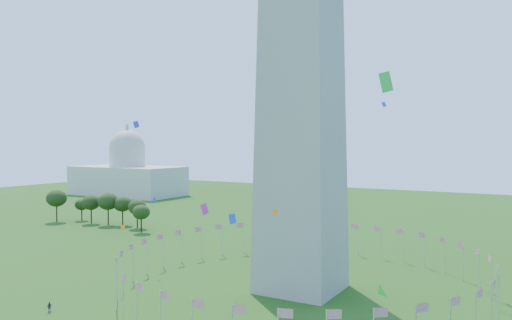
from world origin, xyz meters
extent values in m
cylinder|color=silver|center=(40.00, 50.00, 4.50)|extent=(0.24, 0.24, 9.00)
cylinder|color=silver|center=(39.39, 56.95, 4.50)|extent=(0.24, 0.24, 9.00)
cylinder|color=silver|center=(37.59, 63.68, 4.50)|extent=(0.24, 0.24, 9.00)
cylinder|color=silver|center=(34.64, 70.00, 4.50)|extent=(0.24, 0.24, 9.00)
cylinder|color=silver|center=(30.64, 75.71, 4.50)|extent=(0.24, 0.24, 9.00)
cylinder|color=silver|center=(25.71, 80.64, 4.50)|extent=(0.24, 0.24, 9.00)
cylinder|color=silver|center=(20.00, 84.64, 4.50)|extent=(0.24, 0.24, 9.00)
cylinder|color=silver|center=(13.68, 87.59, 4.50)|extent=(0.24, 0.24, 9.00)
cylinder|color=silver|center=(6.95, 89.39, 4.50)|extent=(0.24, 0.24, 9.00)
cylinder|color=silver|center=(0.00, 90.00, 4.50)|extent=(0.24, 0.24, 9.00)
cylinder|color=silver|center=(-6.95, 89.39, 4.50)|extent=(0.24, 0.24, 9.00)
cylinder|color=silver|center=(-13.68, 87.59, 4.50)|extent=(0.24, 0.24, 9.00)
cylinder|color=silver|center=(-20.00, 84.64, 4.50)|extent=(0.24, 0.24, 9.00)
cylinder|color=silver|center=(-25.71, 80.64, 4.50)|extent=(0.24, 0.24, 9.00)
cylinder|color=silver|center=(-30.64, 75.71, 4.50)|extent=(0.24, 0.24, 9.00)
cylinder|color=silver|center=(-34.64, 70.00, 4.50)|extent=(0.24, 0.24, 9.00)
cylinder|color=silver|center=(-37.59, 63.68, 4.50)|extent=(0.24, 0.24, 9.00)
cylinder|color=silver|center=(-39.39, 56.95, 4.50)|extent=(0.24, 0.24, 9.00)
cylinder|color=silver|center=(-40.00, 50.00, 4.50)|extent=(0.24, 0.24, 9.00)
cylinder|color=silver|center=(-39.39, 43.05, 4.50)|extent=(0.24, 0.24, 9.00)
cylinder|color=silver|center=(-37.59, 36.32, 4.50)|extent=(0.24, 0.24, 9.00)
cylinder|color=silver|center=(-34.64, 30.00, 4.50)|extent=(0.24, 0.24, 9.00)
cylinder|color=silver|center=(-30.64, 24.29, 4.50)|extent=(0.24, 0.24, 9.00)
cylinder|color=silver|center=(-25.71, 19.36, 4.50)|extent=(0.24, 0.24, 9.00)
cylinder|color=silver|center=(-20.00, 15.36, 4.50)|extent=(0.24, 0.24, 9.00)
cylinder|color=silver|center=(-13.68, 12.41, 4.50)|extent=(0.24, 0.24, 9.00)
cylinder|color=silver|center=(-6.95, 10.61, 4.50)|extent=(0.24, 0.24, 9.00)
cylinder|color=silver|center=(37.59, 36.32, 4.50)|extent=(0.24, 0.24, 9.00)
cylinder|color=silver|center=(39.39, 43.05, 4.50)|extent=(0.24, 0.24, 9.00)
imported|color=#391B52|center=(-36.19, 11.96, 0.99)|extent=(0.91, 1.27, 1.99)
plane|color=green|center=(27.42, 17.22, 12.26)|extent=(1.69, 2.00, 2.49)
plane|color=green|center=(33.14, -2.33, 38.90)|extent=(1.94, 1.36, 2.37)
plane|color=blue|center=(-29.28, 29.00, 36.89)|extent=(0.47, 1.67, 1.74)
plane|color=blue|center=(-40.95, 47.76, 17.97)|extent=(0.11, 1.91, 1.91)
plane|color=orange|center=(3.45, 30.94, 20.03)|extent=(1.35, 0.45, 1.38)
plane|color=#CC2699|center=(-0.88, 14.55, 22.19)|extent=(2.13, 0.35, 2.10)
plane|color=blue|center=(19.66, 45.46, 40.41)|extent=(0.95, 0.89, 1.19)
plane|color=blue|center=(-4.02, 27.82, 18.60)|extent=(1.97, 0.77, 1.92)
plane|color=orange|center=(-63.39, 58.95, 7.22)|extent=(0.89, 1.74, 1.55)
ellipsoid|color=#2C4617|center=(-129.21, 87.07, 6.52)|extent=(8.34, 8.34, 13.03)
ellipsoid|color=#2C4617|center=(-122.85, 94.67, 4.44)|extent=(5.69, 5.69, 8.88)
ellipsoid|color=#2C4617|center=(-113.10, 91.07, 5.69)|extent=(7.29, 7.29, 11.39)
ellipsoid|color=#2C4617|center=(-104.02, 91.62, 6.31)|extent=(8.08, 8.08, 12.62)
ellipsoid|color=#2C4617|center=(-98.88, 94.41, 5.62)|extent=(7.19, 7.19, 11.23)
ellipsoid|color=#2C4617|center=(-89.01, 92.21, 5.39)|extent=(6.90, 6.90, 10.79)
ellipsoid|color=#2C4617|center=(-80.81, 85.62, 5.00)|extent=(6.40, 6.40, 10.00)
camera|label=1|loc=(46.52, -51.05, 32.99)|focal=35.00mm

